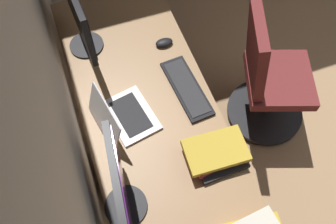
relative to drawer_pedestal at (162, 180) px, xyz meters
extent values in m
cube|color=beige|center=(-0.26, 0.40, 0.95)|extent=(4.72, 0.10, 2.60)
cube|color=#936D47|center=(0.11, -0.03, 0.37)|extent=(2.23, 0.71, 0.03)
cylinder|color=silver|center=(1.16, -0.32, 0.00)|extent=(0.05, 0.05, 0.70)
cylinder|color=silver|center=(1.16, 0.27, 0.00)|extent=(0.05, 0.05, 0.70)
cube|color=#936D47|center=(0.00, 0.00, 0.00)|extent=(0.40, 0.50, 0.69)
cube|color=silver|center=(0.00, -0.25, 0.00)|extent=(0.37, 0.01, 0.61)
cylinder|color=black|center=(-0.19, 0.24, 0.39)|extent=(0.20, 0.20, 0.01)
cylinder|color=black|center=(-0.19, 0.24, 0.44)|extent=(0.04, 0.04, 0.10)
cube|color=black|center=(-0.19, 0.24, 0.65)|extent=(0.48, 0.08, 0.30)
cube|color=#4C1960|center=(-0.18, 0.22, 0.65)|extent=(0.44, 0.06, 0.26)
cylinder|color=black|center=(0.81, 0.19, 0.39)|extent=(0.20, 0.20, 0.01)
cylinder|color=black|center=(0.81, 0.19, 0.44)|extent=(0.04, 0.04, 0.10)
cube|color=black|center=(0.81, 0.19, 0.67)|extent=(0.51, 0.06, 0.35)
cube|color=black|center=(0.81, 0.17, 0.67)|extent=(0.47, 0.04, 0.30)
cube|color=silver|center=(0.27, 0.07, 0.39)|extent=(0.34, 0.27, 0.01)
cube|color=#262628|center=(0.27, 0.07, 0.40)|extent=(0.26, 0.18, 0.00)
cube|color=silver|center=(0.24, 0.21, 0.50)|extent=(0.31, 0.13, 0.20)
cube|color=#19234C|center=(0.24, 0.21, 0.50)|extent=(0.28, 0.11, 0.17)
cube|color=black|center=(0.33, -0.26, 0.39)|extent=(0.43, 0.17, 0.02)
cube|color=#2D2D30|center=(0.33, -0.26, 0.40)|extent=(0.39, 0.14, 0.00)
ellipsoid|color=black|center=(0.67, -0.25, 0.40)|extent=(0.06, 0.10, 0.03)
cube|color=black|center=(-0.11, -0.26, 0.40)|extent=(0.21, 0.25, 0.03)
cube|color=#B2383D|center=(-0.09, -0.25, 0.42)|extent=(0.19, 0.28, 0.02)
cube|color=gold|center=(-0.09, -0.25, 0.45)|extent=(0.21, 0.31, 0.03)
cube|color=maroon|center=(0.35, -0.94, 0.11)|extent=(0.55, 0.54, 0.07)
cube|color=maroon|center=(0.42, -0.74, 0.40)|extent=(0.42, 0.25, 0.50)
cylinder|color=black|center=(0.35, -0.94, -0.10)|extent=(0.05, 0.05, 0.37)
cylinder|color=black|center=(0.35, -0.94, -0.31)|extent=(0.56, 0.56, 0.03)
camera|label=1|loc=(-0.66, 0.20, 2.07)|focal=38.67mm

